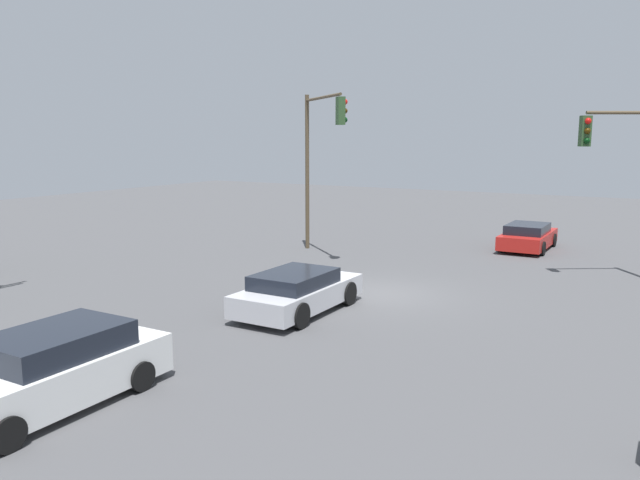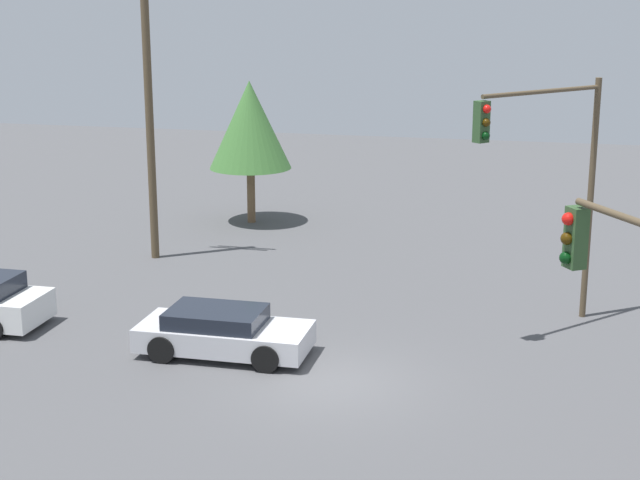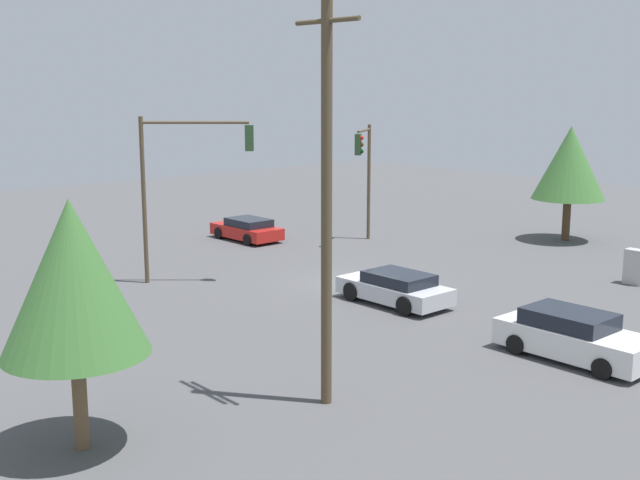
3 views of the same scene
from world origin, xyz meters
name	(u,v)px [view 2 (image 2 of 3)]	position (x,y,z in m)	size (l,w,h in m)	color
ground_plane	(330,382)	(0.00, 0.00, 0.00)	(80.00, 80.00, 0.00)	#4C4C4F
sedan_silver	(223,332)	(-3.13, 1.20, 0.62)	(4.46, 2.05, 1.23)	silver
traffic_signal_main	(627,330)	(6.23, -6.48, 4.14)	(1.77, 2.54, 6.13)	brown
traffic_signal_cross	(552,162)	(4.97, 5.22, 4.75)	(3.23, 3.59, 6.91)	brown
utility_pole_tall	(148,90)	(-8.52, 9.63, 5.92)	(2.20, 0.28, 11.24)	brown
tree_behind	(250,125)	(-6.79, 15.57, 3.97)	(3.29, 3.29, 5.74)	brown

